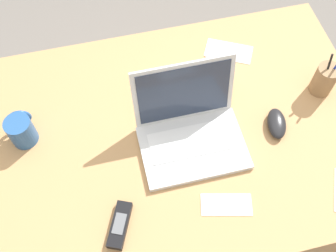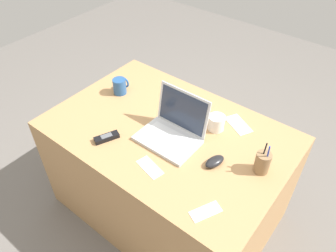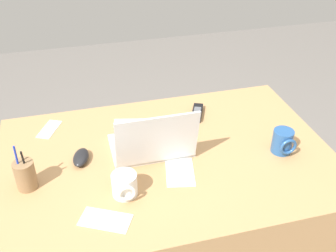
{
  "view_description": "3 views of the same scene",
  "coord_description": "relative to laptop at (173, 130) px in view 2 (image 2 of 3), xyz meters",
  "views": [
    {
      "loc": [
        -0.16,
        -0.62,
        1.85
      ],
      "look_at": [
        -0.01,
        -0.02,
        0.8
      ],
      "focal_mm": 43.57,
      "sensor_mm": 36.0,
      "label": 1
    },
    {
      "loc": [
        0.83,
        -1.05,
        1.94
      ],
      "look_at": [
        0.05,
        -0.06,
        0.81
      ],
      "focal_mm": 35.16,
      "sensor_mm": 36.0,
      "label": 2
    },
    {
      "loc": [
        0.32,
        1.22,
        1.7
      ],
      "look_at": [
        -0.02,
        -0.05,
        0.82
      ],
      "focal_mm": 42.7,
      "sensor_mm": 36.0,
      "label": 3
    }
  ],
  "objects": [
    {
      "name": "paper_note_near_laptop",
      "position": [
        -0.07,
        0.14,
        -0.05
      ],
      "size": [
        0.14,
        0.18,
        0.0
      ],
      "primitive_type": "cube",
      "rotation": [
        0.0,
        0.0,
        -0.21
      ],
      "color": "white",
      "rests_on": "desk"
    },
    {
      "name": "ground_plane",
      "position": [
        -0.05,
        0.03,
        -0.77
      ],
      "size": [
        6.0,
        6.0,
        0.0
      ],
      "primitive_type": "plane",
      "color": "slate"
    },
    {
      "name": "computer_mouse",
      "position": [
        0.28,
        -0.03,
        -0.03
      ],
      "size": [
        0.09,
        0.12,
        0.03
      ],
      "primitive_type": "ellipsoid",
      "rotation": [
        0.0,
        0.0,
        -0.25
      ],
      "color": "black",
      "rests_on": "desk"
    },
    {
      "name": "desk",
      "position": [
        -0.05,
        0.03,
        -0.41
      ],
      "size": [
        1.33,
        0.89,
        0.72
      ],
      "primitive_type": "cube",
      "color": "tan",
      "rests_on": "ground"
    },
    {
      "name": "laptop",
      "position": [
        0.0,
        0.0,
        0.0
      ],
      "size": [
        0.32,
        0.27,
        0.24
      ],
      "color": "silver",
      "rests_on": "desk"
    },
    {
      "name": "pen_holder",
      "position": [
        0.48,
        0.08,
        0.01
      ],
      "size": [
        0.07,
        0.07,
        0.18
      ],
      "color": "olive",
      "rests_on": "desk"
    },
    {
      "name": "paper_note_right",
      "position": [
        0.23,
        0.31,
        -0.05
      ],
      "size": [
        0.19,
        0.15,
        0.0
      ],
      "primitive_type": "cube",
      "rotation": [
        0.0,
        0.0,
        -0.48
      ],
      "color": "white",
      "rests_on": "desk"
    },
    {
      "name": "coffee_mug_white",
      "position": [
        0.15,
        0.2,
        -0.01
      ],
      "size": [
        0.09,
        0.1,
        0.09
      ],
      "color": "white",
      "rests_on": "desk"
    },
    {
      "name": "cordless_phone",
      "position": [
        -0.26,
        -0.23,
        -0.04
      ],
      "size": [
        0.09,
        0.14,
        0.03
      ],
      "color": "black",
      "rests_on": "desk"
    },
    {
      "name": "paper_note_left",
      "position": [
        0.4,
        -0.28,
        -0.05
      ],
      "size": [
        0.12,
        0.15,
        0.0
      ],
      "primitive_type": "cube",
      "rotation": [
        0.0,
        0.0,
        -0.45
      ],
      "color": "white",
      "rests_on": "desk"
    },
    {
      "name": "paper_note_front",
      "position": [
        0.05,
        -0.24,
        -0.05
      ],
      "size": [
        0.16,
        0.1,
        0.0
      ],
      "primitive_type": "cube",
      "rotation": [
        0.0,
        0.0,
        -0.24
      ],
      "color": "white",
      "rests_on": "desk"
    },
    {
      "name": "coffee_mug_tall",
      "position": [
        -0.51,
        0.12,
        -0.0
      ],
      "size": [
        0.08,
        0.09,
        0.1
      ],
      "color": "#26518C",
      "rests_on": "desk"
    }
  ]
}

